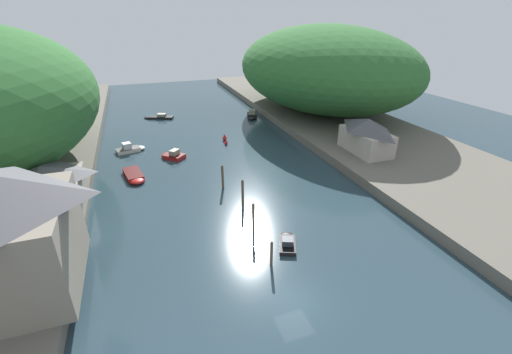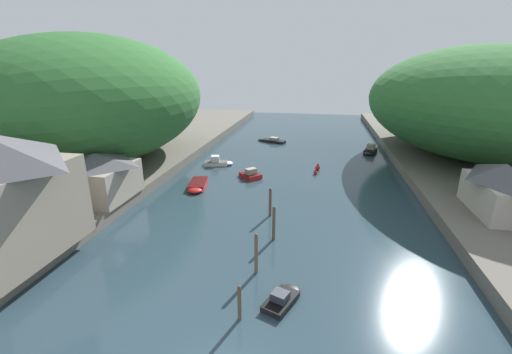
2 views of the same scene
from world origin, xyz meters
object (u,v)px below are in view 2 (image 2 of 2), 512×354
Objects in this scene: channel_buoy_far at (318,167)px; person_on_quay at (73,207)px; boat_far_right_bank at (249,174)px; boat_moored_right at (271,140)px; boat_near_quay at (219,162)px; channel_buoy_near at (315,172)px; boathouse_shed at (97,175)px; boat_cabin_cruiser at (283,298)px; boat_navy_launch at (370,151)px; boat_far_upstream at (197,186)px; right_bank_cottage at (501,188)px.

channel_buoy_far is 32.22m from person_on_quay.
boat_moored_right is (-0.10, 22.34, -0.10)m from boat_far_right_bank.
boat_near_quay is 0.75× the size of boat_moored_right.
boat_far_right_bank is 0.84× the size of boat_near_quay.
boathouse_shed is at bearing -144.35° from channel_buoy_near.
channel_buoy_near is at bearing 68.30° from boat_near_quay.
boat_moored_right is at bearing 69.17° from boathouse_shed.
boat_far_right_bank is at bearing 129.01° from boat_cabin_cruiser.
channel_buoy_far is at bearing -17.12° from boat_far_right_bank.
boat_cabin_cruiser is 0.81× the size of boat_near_quay.
channel_buoy_far is (1.87, 30.04, 0.13)m from boat_cabin_cruiser.
boat_far_right_bank is at bearing 35.76° from boat_near_quay.
boat_far_right_bank is 0.83× the size of boat_navy_launch.
boat_navy_launch reaches higher than boat_cabin_cruiser.
boathouse_shed is 1.36× the size of boat_far_upstream.
boathouse_shed reaches higher than person_on_quay.
boat_cabin_cruiser is 0.68× the size of boat_far_upstream.
boat_moored_right is (-18.22, 5.76, -0.14)m from boat_navy_launch.
boat_moored_right reaches higher than channel_buoy_near.
boathouse_shed is 28.08m from channel_buoy_near.
boathouse_shed is 19.37m from boat_far_right_bank.
boathouse_shed is 40.18m from right_bank_cottage.
channel_buoy_near is 2.10m from channel_buoy_far.
boat_cabin_cruiser is 0.80× the size of boat_navy_launch.
boat_cabin_cruiser is 0.96× the size of boat_far_right_bank.
boat_far_right_bank is (13.67, 13.31, -3.37)m from boathouse_shed.
boathouse_shed is 1.22× the size of boat_moored_right.
channel_buoy_near is at bearing -97.93° from channel_buoy_far.
person_on_quay is (-22.27, -23.21, 1.81)m from channel_buoy_far.
channel_buoy_far is (-8.85, -11.57, -0.03)m from boat_navy_launch.
boat_far_upstream is (-31.91, 4.44, -3.46)m from right_bank_cottage.
right_bank_cottage is at bearing 123.76° from boat_navy_launch.
boat_navy_launch is at bearing 52.59° from channel_buoy_far.
boat_moored_right is 19.70m from channel_buoy_far.
boat_moored_right is at bearing 121.54° from boat_cabin_cruiser.
right_bank_cottage is 7.86× the size of channel_buoy_far.
boathouse_shed is 11.79m from boat_far_upstream.
boat_cabin_cruiser is 26.10m from boat_far_right_bank.
right_bank_cottage is at bearing -36.50° from channel_buoy_near.
boat_near_quay is (-32.16, 14.78, -3.35)m from right_bank_cottage.
right_bank_cottage is 35.55m from boat_near_quay.
boat_far_upstream is at bearing 179.20° from boat_far_right_bank.
boat_moored_right is at bearing 115.08° from channel_buoy_near.
boat_navy_launch reaches higher than boat_near_quay.
boat_near_quay reaches higher than boat_far_right_bank.
boat_far_upstream is 18.16m from channel_buoy_far.
boat_cabin_cruiser is (21.07, -11.72, -3.48)m from boathouse_shed.
boat_near_quay is 24.21m from person_on_quay.
person_on_quay reaches higher than channel_buoy_near.
right_bank_cottage is at bearing 61.05° from boat_cabin_cruiser.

